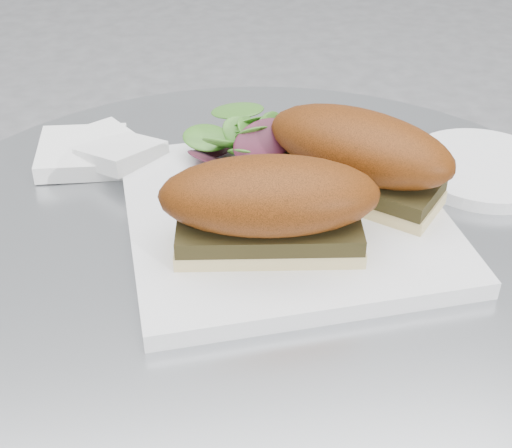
{
  "coord_description": "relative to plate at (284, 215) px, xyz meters",
  "views": [
    {
      "loc": [
        -0.08,
        -0.46,
        1.1
      ],
      "look_at": [
        -0.0,
        0.0,
        0.77
      ],
      "focal_mm": 50.0,
      "sensor_mm": 36.0,
      "label": 1
    }
  ],
  "objects": [
    {
      "name": "sandwich_right",
      "position": [
        0.07,
        0.01,
        0.05
      ],
      "size": [
        0.18,
        0.17,
        0.08
      ],
      "rotation": [
        0.0,
        0.0,
        -0.71
      ],
      "color": "beige",
      "rests_on": "plate"
    },
    {
      "name": "sandwich_left",
      "position": [
        -0.02,
        -0.06,
        0.05
      ],
      "size": [
        0.18,
        0.1,
        0.08
      ],
      "rotation": [
        0.0,
        0.0,
        -0.13
      ],
      "color": "beige",
      "rests_on": "plate"
    },
    {
      "name": "napkin",
      "position": [
        -0.16,
        0.13,
        0.0
      ],
      "size": [
        0.15,
        0.15,
        0.02
      ],
      "primitive_type": null,
      "rotation": [
        0.0,
        0.0,
        -0.34
      ],
      "color": "white",
      "rests_on": "table"
    },
    {
      "name": "plate",
      "position": [
        0.0,
        0.0,
        0.0
      ],
      "size": [
        0.29,
        0.29,
        0.02
      ],
      "primitive_type": "cube",
      "rotation": [
        0.0,
        0.0,
        0.06
      ],
      "color": "white",
      "rests_on": "table"
    },
    {
      "name": "saucer",
      "position": [
        0.21,
        0.05,
        -0.0
      ],
      "size": [
        0.15,
        0.15,
        0.01
      ],
      "primitive_type": "cylinder",
      "color": "white",
      "rests_on": "table"
    },
    {
      "name": "salad",
      "position": [
        -0.02,
        0.08,
        0.03
      ],
      "size": [
        0.11,
        0.11,
        0.05
      ],
      "primitive_type": null,
      "color": "#45802A",
      "rests_on": "plate"
    },
    {
      "name": "table",
      "position": [
        -0.03,
        -0.05,
        -0.25
      ],
      "size": [
        0.7,
        0.7,
        0.73
      ],
      "color": "#AEB2B5",
      "rests_on": "ground"
    }
  ]
}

